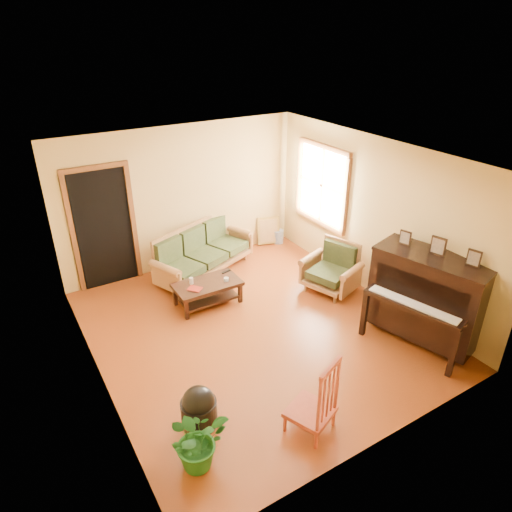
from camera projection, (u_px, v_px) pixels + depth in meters
floor at (255, 328)px, 6.89m from camera, size 5.00×5.00×0.00m
doorway at (104, 229)px, 7.63m from camera, size 1.08×0.16×2.05m
window at (322, 185)px, 8.21m from camera, size 0.12×1.36×1.46m
sofa at (204, 251)px, 8.25m from camera, size 2.16×1.52×0.85m
coffee_table at (208, 293)px, 7.41m from camera, size 1.07×0.59×0.39m
armchair at (331, 268)px, 7.68m from camera, size 1.03×1.06×0.84m
piano at (426, 299)px, 6.38m from camera, size 1.27×1.70×1.34m
footstool at (199, 412)px, 5.15m from camera, size 0.53×0.53×0.39m
red_chair at (311, 395)px, 4.97m from camera, size 0.63×0.65×1.00m
leaning_frame at (268, 230)px, 9.37m from camera, size 0.47×0.24×0.61m
ceramic_crock at (278, 236)px, 9.50m from camera, size 0.25×0.25×0.27m
potted_plant at (198, 440)px, 4.63m from camera, size 0.67×0.59×0.68m
book at (193, 291)px, 7.07m from camera, size 0.26×0.27×0.02m
candle at (191, 281)px, 7.27m from camera, size 0.08×0.08×0.11m
glass_jar at (226, 279)px, 7.37m from camera, size 0.10×0.10×0.05m
remote at (226, 271)px, 7.64m from camera, size 0.17×0.08×0.02m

